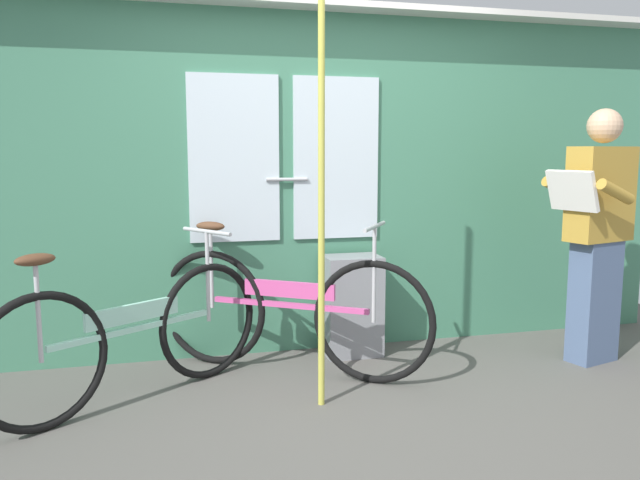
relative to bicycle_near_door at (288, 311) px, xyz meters
The scene contains 7 objects.
ground_plane 0.98m from the bicycle_near_door, 71.54° to the right, with size 6.42×4.25×0.04m, color #56544F.
train_door_wall 0.99m from the bicycle_near_door, 59.91° to the left, with size 5.42×0.28×2.35m.
bicycle_near_door is the anchor object (origin of this frame).
bicycle_leaning_behind 0.96m from the bicycle_near_door, 164.97° to the right, with size 1.48×1.01×0.92m.
passenger_reading_newspaper 2.07m from the bicycle_near_door, ahead, with size 0.61×0.55×1.66m.
trash_bin_by_wall 0.57m from the bicycle_near_door, 27.73° to the left, with size 0.38×0.28×0.68m, color gray.
handrail_pole 0.94m from the bicycle_near_door, 82.34° to the right, with size 0.04×0.04×2.31m, color #C6C14C.
Camera 1 is at (-1.05, -2.97, 1.39)m, focal length 35.84 mm.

